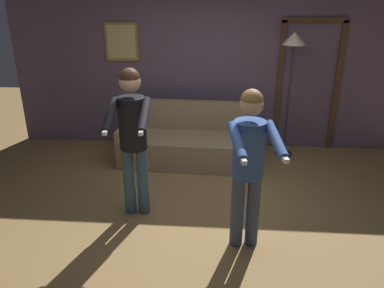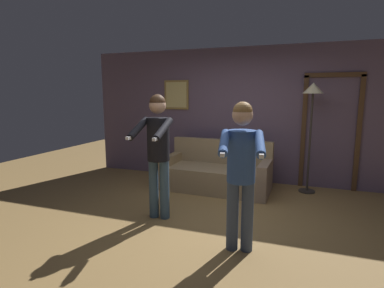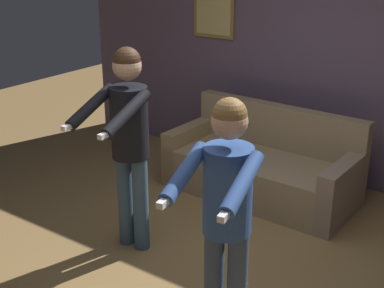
# 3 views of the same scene
# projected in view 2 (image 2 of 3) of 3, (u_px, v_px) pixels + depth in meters

# --- Properties ---
(ground_plane) EXTENTS (12.00, 12.00, 0.00)m
(ground_plane) POSITION_uv_depth(u_px,v_px,m) (211.00, 224.00, 3.96)
(ground_plane) COLOR olive
(back_wall_assembly) EXTENTS (6.40, 0.10, 2.60)m
(back_wall_assembly) POSITION_uv_depth(u_px,v_px,m) (243.00, 115.00, 5.85)
(back_wall_assembly) COLOR #5E4C63
(back_wall_assembly) RESTS_ON ground_plane
(couch) EXTENTS (1.93, 0.93, 0.87)m
(couch) POSITION_uv_depth(u_px,v_px,m) (216.00, 174.00, 5.42)
(couch) COLOR #967F5C
(couch) RESTS_ON ground_plane
(torchiere_lamp) EXTENTS (0.34, 0.34, 1.90)m
(torchiere_lamp) POSITION_uv_depth(u_px,v_px,m) (312.00, 101.00, 5.04)
(torchiere_lamp) COLOR #332D28
(torchiere_lamp) RESTS_ON ground_plane
(person_standing_left) EXTENTS (0.46, 0.71, 1.70)m
(person_standing_left) POSITION_uv_depth(u_px,v_px,m) (158.00, 145.00, 4.01)
(person_standing_left) COLOR #38536C
(person_standing_left) RESTS_ON ground_plane
(person_standing_right) EXTENTS (0.51, 0.72, 1.63)m
(person_standing_right) POSITION_uv_depth(u_px,v_px,m) (241.00, 164.00, 3.15)
(person_standing_right) COLOR #3C4A66
(person_standing_right) RESTS_ON ground_plane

